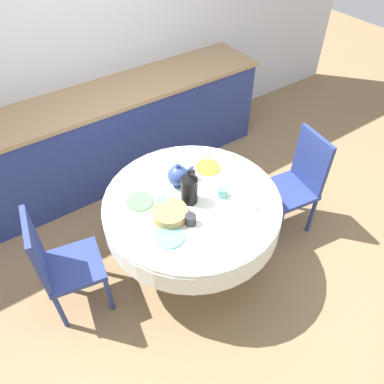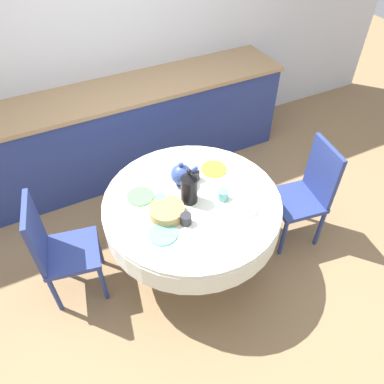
# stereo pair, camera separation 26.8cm
# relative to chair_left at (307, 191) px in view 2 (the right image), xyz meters

# --- Properties ---
(ground_plane) EXTENTS (12.00, 12.00, 0.00)m
(ground_plane) POSITION_rel_chair_left_xyz_m (-1.00, 0.15, -0.52)
(ground_plane) COLOR #8E704C
(wall_back) EXTENTS (7.00, 0.05, 2.60)m
(wall_back) POSITION_rel_chair_left_xyz_m (-1.00, 1.91, 0.78)
(wall_back) COLOR silver
(wall_back) RESTS_ON ground_plane
(kitchen_counter) EXTENTS (3.24, 0.64, 0.94)m
(kitchen_counter) POSITION_rel_chair_left_xyz_m (-1.00, 1.58, -0.05)
(kitchen_counter) COLOR navy
(kitchen_counter) RESTS_ON ground_plane
(dining_table) EXTENTS (1.33, 1.33, 0.73)m
(dining_table) POSITION_rel_chair_left_xyz_m (-1.00, 0.15, 0.09)
(dining_table) COLOR tan
(dining_table) RESTS_ON ground_plane
(chair_left) EXTENTS (0.46, 0.46, 0.96)m
(chair_left) POSITION_rel_chair_left_xyz_m (0.00, 0.00, 0.00)
(chair_left) COLOR navy
(chair_left) RESTS_ON ground_plane
(chair_right) EXTENTS (0.47, 0.47, 0.96)m
(chair_right) POSITION_rel_chair_left_xyz_m (-1.99, 0.35, 0.00)
(chair_right) COLOR navy
(chair_right) RESTS_ON ground_plane
(plate_near_left) EXTENTS (0.20, 0.20, 0.01)m
(plate_near_left) POSITION_rel_chair_left_xyz_m (-1.32, -0.05, 0.22)
(plate_near_left) COLOR #60BCB7
(plate_near_left) RESTS_ON dining_table
(cup_near_left) EXTENTS (0.08, 0.08, 0.08)m
(cup_near_left) POSITION_rel_chair_left_xyz_m (-1.14, -0.03, 0.25)
(cup_near_left) COLOR #28282D
(cup_near_left) RESTS_ON dining_table
(plate_near_right) EXTENTS (0.20, 0.20, 0.01)m
(plate_near_right) POSITION_rel_chair_left_xyz_m (-0.70, -0.09, 0.22)
(plate_near_right) COLOR white
(plate_near_right) RESTS_ON dining_table
(cup_near_right) EXTENTS (0.08, 0.08, 0.08)m
(cup_near_right) POSITION_rel_chair_left_xyz_m (-0.79, 0.06, 0.25)
(cup_near_right) COLOR #5BA39E
(cup_near_right) RESTS_ON dining_table
(plate_far_left) EXTENTS (0.20, 0.20, 0.01)m
(plate_far_left) POSITION_rel_chair_left_xyz_m (-1.33, 0.35, 0.22)
(plate_far_left) COLOR #5BA85B
(plate_far_left) RESTS_ON dining_table
(cup_far_left) EXTENTS (0.08, 0.08, 0.08)m
(cup_far_left) POSITION_rel_chair_left_xyz_m (-1.22, 0.22, 0.25)
(cup_far_left) COLOR #5BA39E
(cup_far_left) RESTS_ON dining_table
(plate_far_right) EXTENTS (0.20, 0.20, 0.01)m
(plate_far_right) POSITION_rel_chair_left_xyz_m (-0.69, 0.38, 0.22)
(plate_far_right) COLOR yellow
(plate_far_right) RESTS_ON dining_table
(cup_far_right) EXTENTS (0.08, 0.08, 0.08)m
(cup_far_right) POSITION_rel_chair_left_xyz_m (-0.88, 0.35, 0.25)
(cup_far_right) COLOR #28282D
(cup_far_right) RESTS_ON dining_table
(coffee_carafe) EXTENTS (0.12, 0.12, 0.29)m
(coffee_carafe) POSITION_rel_chair_left_xyz_m (-1.02, 0.16, 0.34)
(coffee_carafe) COLOR black
(coffee_carafe) RESTS_ON dining_table
(teapot) EXTENTS (0.22, 0.16, 0.21)m
(teapot) POSITION_rel_chair_left_xyz_m (-0.99, 0.35, 0.30)
(teapot) COLOR #33478E
(teapot) RESTS_ON dining_table
(bread_basket) EXTENTS (0.25, 0.25, 0.07)m
(bread_basket) POSITION_rel_chair_left_xyz_m (-1.22, 0.10, 0.25)
(bread_basket) COLOR #AD844C
(bread_basket) RESTS_ON dining_table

